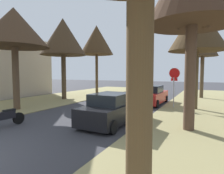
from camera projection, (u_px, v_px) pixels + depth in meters
name	position (u px, v px, depth m)	size (l,w,h in m)	color
stop_sign_far	(174.00, 79.00, 13.89)	(0.81, 0.40, 2.96)	#9EA0A5
street_tree_right_mid_b	(198.00, 28.00, 13.01)	(3.92, 3.92, 7.42)	brown
street_tree_right_far	(203.00, 44.00, 19.14)	(2.94, 2.94, 7.02)	#4C3D2B
street_tree_left_mid_a	(14.00, 28.00, 12.89)	(4.68, 4.68, 7.08)	brown
street_tree_left_mid_b	(63.00, 37.00, 18.22)	(4.41, 4.41, 7.90)	#4D3C29
street_tree_left_far	(97.00, 40.00, 23.15)	(4.15, 4.15, 8.47)	brown
parked_sedan_black	(112.00, 109.00, 9.74)	(2.03, 4.44, 1.57)	black
parked_sedan_red	(152.00, 95.00, 15.89)	(2.03, 4.44, 1.57)	red
parked_motorcycle	(5.00, 117.00, 8.92)	(0.60, 2.05, 0.97)	black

